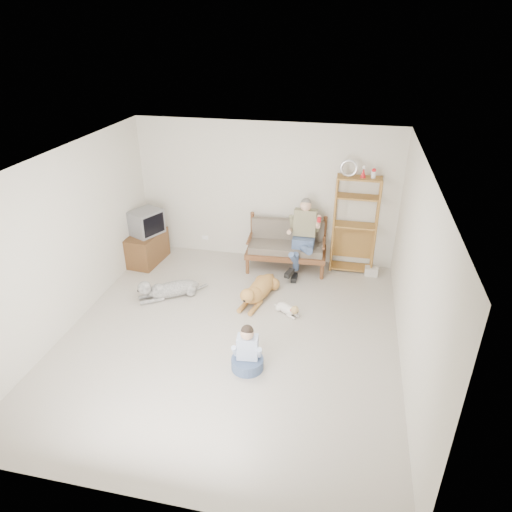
% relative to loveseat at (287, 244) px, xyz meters
% --- Properties ---
extents(floor, '(5.50, 5.50, 0.00)m').
position_rel_loveseat_xyz_m(floor, '(-0.50, -2.38, -0.49)').
color(floor, beige).
rests_on(floor, ground).
extents(ceiling, '(5.50, 5.50, 0.00)m').
position_rel_loveseat_xyz_m(ceiling, '(-0.50, -2.38, 2.21)').
color(ceiling, silver).
rests_on(ceiling, ground).
extents(wall_back, '(5.00, 0.00, 5.00)m').
position_rel_loveseat_xyz_m(wall_back, '(-0.50, 0.37, 0.86)').
color(wall_back, beige).
rests_on(wall_back, ground).
extents(wall_front, '(5.00, 0.00, 5.00)m').
position_rel_loveseat_xyz_m(wall_front, '(-0.50, -5.13, 0.86)').
color(wall_front, beige).
rests_on(wall_front, ground).
extents(wall_left, '(0.00, 5.50, 5.50)m').
position_rel_loveseat_xyz_m(wall_left, '(-3.00, -2.38, 0.86)').
color(wall_left, beige).
rests_on(wall_left, ground).
extents(wall_right, '(0.00, 5.50, 5.50)m').
position_rel_loveseat_xyz_m(wall_right, '(2.00, -2.38, 0.86)').
color(wall_right, beige).
rests_on(wall_right, ground).
extents(loveseat, '(1.54, 0.78, 0.95)m').
position_rel_loveseat_xyz_m(loveseat, '(0.00, 0.00, 0.00)').
color(loveseat, brown).
rests_on(loveseat, ground).
extents(man, '(0.55, 0.78, 1.26)m').
position_rel_loveseat_xyz_m(man, '(0.30, -0.21, 0.18)').
color(man, '#4A5989').
rests_on(man, loveseat).
extents(etagere, '(0.82, 0.36, 2.15)m').
position_rel_loveseat_xyz_m(etagere, '(1.23, 0.17, 0.46)').
color(etagere, '#A46C33').
rests_on(etagere, ground).
extents(book_stack, '(0.24, 0.18, 0.15)m').
position_rel_loveseat_xyz_m(book_stack, '(1.62, 0.02, -0.41)').
color(book_stack, white).
rests_on(book_stack, ground).
extents(tv_stand, '(0.59, 0.95, 0.60)m').
position_rel_loveseat_xyz_m(tv_stand, '(-2.73, -0.35, -0.19)').
color(tv_stand, brown).
rests_on(tv_stand, ground).
extents(crt_tv, '(0.65, 0.71, 0.47)m').
position_rel_loveseat_xyz_m(crt_tv, '(-2.69, -0.32, 0.35)').
color(crt_tv, slate).
rests_on(crt_tv, tv_stand).
extents(wall_outlet, '(0.12, 0.02, 0.08)m').
position_rel_loveseat_xyz_m(wall_outlet, '(-1.75, 0.35, -0.19)').
color(wall_outlet, white).
rests_on(wall_outlet, ground).
extents(golden_retriever, '(0.55, 1.38, 0.42)m').
position_rel_loveseat_xyz_m(golden_retriever, '(-0.30, -1.25, -0.31)').
color(golden_retriever, gold).
rests_on(golden_retriever, ground).
extents(shaggy_dog, '(1.09, 0.83, 0.38)m').
position_rel_loveseat_xyz_m(shaggy_dog, '(-1.85, -1.52, -0.33)').
color(shaggy_dog, silver).
rests_on(shaggy_dog, ground).
extents(terrier, '(0.49, 0.39, 0.21)m').
position_rel_loveseat_xyz_m(terrier, '(0.28, -1.59, -0.40)').
color(terrier, white).
rests_on(terrier, ground).
extents(child, '(0.45, 0.45, 0.71)m').
position_rel_loveseat_xyz_m(child, '(-0.08, -3.00, -0.23)').
color(child, '#4A5989').
rests_on(child, ground).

